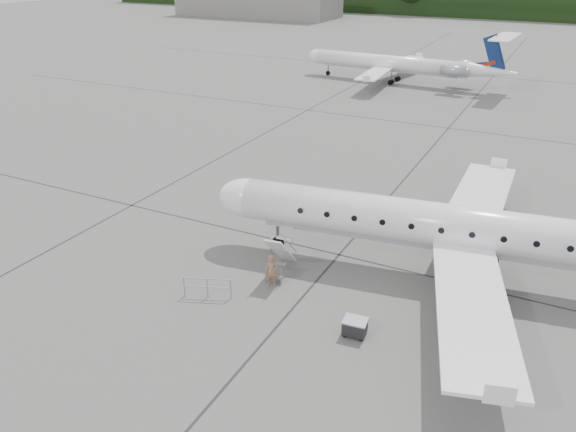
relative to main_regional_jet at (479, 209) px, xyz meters
The scene contains 8 objects.
ground 7.81m from the main_regional_jet, 95.70° to the right, with size 320.00×320.00×0.00m, color #61615E.
treeline 123.21m from the main_regional_jet, 90.32° to the left, with size 260.00×4.00×8.00m, color black.
main_regional_jet is the anchor object (origin of this frame).
airstair 9.64m from the main_regional_jet, 157.32° to the right, with size 0.85×2.44×2.39m, color white, non-canonical shape.
passenger 10.16m from the main_regional_jet, 149.47° to the right, with size 0.61×0.40×1.66m, color #8B624C.
safety_railing 13.17m from the main_regional_jet, 146.07° to the right, with size 2.20×0.08×1.00m, color #95979D, non-canonical shape.
baggage_cart 8.27m from the main_regional_jet, 117.01° to the right, with size 0.95×0.77×0.83m, color black, non-canonical shape.
bg_regional_left 46.36m from the main_regional_jet, 112.60° to the left, with size 24.56×17.68×6.44m, color white, non-canonical shape.
Camera 1 is at (3.45, -18.39, 14.68)m, focal length 35.00 mm.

